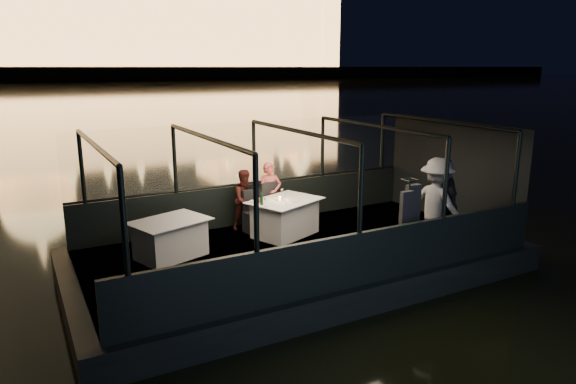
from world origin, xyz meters
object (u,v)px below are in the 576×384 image
wine_bottle (262,198)px  person_man_maroon (246,196)px  chair_port_right (274,210)px  coat_stand (408,216)px  dining_table_central (285,217)px  dining_table_aft (170,237)px  person_woman_coral (270,193)px  passenger_dark (443,204)px  chair_port_left (255,212)px  passenger_stripe (436,207)px

wine_bottle → person_man_maroon: bearing=87.1°
chair_port_right → person_man_maroon: size_ratio=0.76×
chair_port_right → wine_bottle: size_ratio=3.50×
person_man_maroon → wine_bottle: bearing=-100.5°
wine_bottle → coat_stand: bearing=-53.3°
dining_table_central → dining_table_aft: bearing=-177.1°
dining_table_central → dining_table_aft: 2.48m
coat_stand → person_woman_coral: 3.44m
dining_table_aft → person_man_maroon: (1.93, 0.89, 0.36)m
coat_stand → passenger_dark: (1.26, 0.43, -0.05)m
dining_table_aft → chair_port_right: size_ratio=1.34×
dining_table_central → person_woman_coral: 0.85m
passenger_dark → chair_port_left: bearing=-110.7°
chair_port_right → coat_stand: size_ratio=0.63×
chair_port_left → passenger_stripe: 3.71m
person_woman_coral → passenger_stripe: passenger_stripe is taller
chair_port_left → person_woman_coral: 0.67m
coat_stand → wine_bottle: (-1.75, 2.35, 0.02)m
dining_table_central → dining_table_aft: size_ratio=1.08×
dining_table_aft → wine_bottle: bearing=0.0°
person_woman_coral → passenger_dark: passenger_dark is taller
chair_port_left → passenger_dark: (2.88, -2.50, 0.40)m
dining_table_aft → person_man_maroon: size_ratio=1.02×
coat_stand → person_man_maroon: (-1.70, 3.24, -0.15)m
passenger_dark → wine_bottle: (-3.01, 1.92, 0.06)m
chair_port_right → wine_bottle: bearing=-152.1°
dining_table_central → passenger_dark: bearing=-40.3°
dining_table_central → person_woman_coral: (0.03, 0.77, 0.36)m
coat_stand → person_man_maroon: bearing=117.7°
dining_table_aft → wine_bottle: size_ratio=4.68×
coat_stand → chair_port_left: bearing=119.1°
dining_table_central → coat_stand: coat_stand is taller
dining_table_aft → wine_bottle: wine_bottle is taller
chair_port_right → wine_bottle: 0.93m
coat_stand → passenger_stripe: passenger_stripe is taller
passenger_stripe → wine_bottle: bearing=42.4°
person_woman_coral → passenger_dark: (2.38, -2.82, 0.10)m
dining_table_aft → passenger_dark: 5.28m
chair_port_left → person_man_maroon: size_ratio=0.68×
dining_table_aft → coat_stand: bearing=-32.9°
passenger_dark → chair_port_right: bearing=-115.4°
chair_port_right → person_woman_coral: (0.07, 0.32, 0.30)m
dining_table_aft → chair_port_right: chair_port_right is taller
coat_stand → passenger_dark: bearing=18.7°
passenger_dark → person_man_maroon: bearing=-113.4°
chair_port_right → passenger_stripe: bearing=-67.2°
chair_port_right → coat_stand: 3.19m
dining_table_central → chair_port_right: bearing=94.8°
chair_port_right → passenger_stripe: 3.41m
coat_stand → wine_bottle: coat_stand is taller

